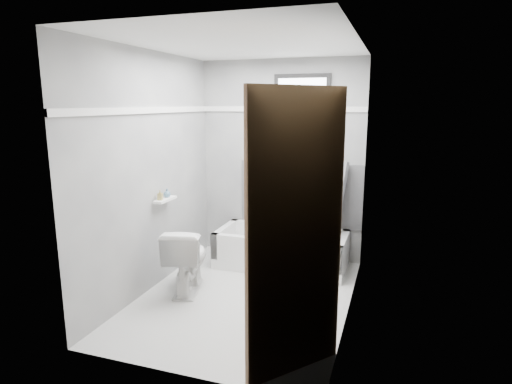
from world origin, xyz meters
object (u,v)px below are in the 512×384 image
at_px(bathtub, 281,249).
at_px(soap_bottle_b, 167,193).
at_px(office_chair, 308,211).
at_px(soap_bottle_a, 160,195).
at_px(toilet, 187,259).
at_px(door, 325,255).

bearing_deg(bathtub, soap_bottle_b, -145.31).
height_order(office_chair, soap_bottle_a, office_chair).
bearing_deg(soap_bottle_a, toilet, -12.91).
relative_size(toilet, soap_bottle_a, 6.45).
relative_size(bathtub, soap_bottle_b, 16.14).
bearing_deg(door, soap_bottle_b, 142.45).
height_order(bathtub, soap_bottle_a, soap_bottle_a).
relative_size(door, soap_bottle_a, 18.89).
bearing_deg(office_chair, soap_bottle_b, -133.15).
xyz_separation_m(toilet, soap_bottle_a, (-0.32, 0.07, 0.63)).
xyz_separation_m(office_chair, door, (0.56, -2.23, 0.31)).
height_order(toilet, door, door).
distance_m(soap_bottle_a, soap_bottle_b, 0.14).
bearing_deg(soap_bottle_b, soap_bottle_a, -90.00).
height_order(office_chair, soap_bottle_b, office_chair).
xyz_separation_m(office_chair, soap_bottle_b, (-1.36, -0.76, 0.27)).
bearing_deg(office_chair, toilet, -119.21).
bearing_deg(toilet, soap_bottle_b, -48.21).
xyz_separation_m(soap_bottle_a, soap_bottle_b, (0.00, 0.14, -0.01)).
height_order(bathtub, toilet, toilet).
xyz_separation_m(door, soap_bottle_a, (-1.92, 1.34, -0.03)).
bearing_deg(bathtub, toilet, -128.01).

